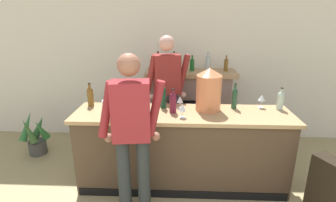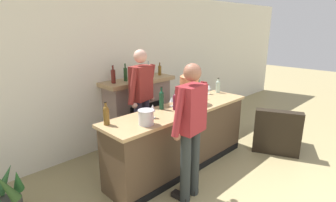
{
  "view_description": "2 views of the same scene",
  "coord_description": "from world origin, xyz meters",
  "px_view_note": "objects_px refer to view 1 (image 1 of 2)",
  "views": [
    {
      "loc": [
        0.07,
        -0.49,
        2.08
      ],
      "look_at": [
        -0.07,
        2.58,
        1.07
      ],
      "focal_mm": 28.0,
      "sensor_mm": 36.0,
      "label": 1
    },
    {
      "loc": [
        -2.67,
        -0.11,
        2.17
      ],
      "look_at": [
        -0.01,
        2.57,
        1.08
      ],
      "focal_mm": 28.0,
      "sensor_mm": 36.0,
      "label": 2
    }
  ],
  "objects_px": {
    "copper_dispenser": "(209,89)",
    "wine_bottle_rose_blush": "(235,97)",
    "person_bartender": "(167,93)",
    "wine_glass_back_row": "(133,102)",
    "wine_glass_front_left": "(262,98)",
    "wine_bottle_chardonnay_pale": "(173,102)",
    "potted_plant_corner": "(35,136)",
    "fireplace_stone": "(190,106)",
    "wine_glass_by_dispenser": "(182,108)",
    "wine_bottle_burgundy_dark": "(163,96)",
    "wine_bottle_cabernet_heavy": "(90,96)",
    "wine_glass_mid_counter": "(180,100)",
    "person_customer": "(132,134)",
    "wine_bottle_port_short": "(280,100)",
    "ice_bucket_steel": "(111,108)"
  },
  "relations": [
    {
      "from": "wine_glass_mid_counter",
      "to": "wine_bottle_port_short",
      "type": "bearing_deg",
      "value": 0.03
    },
    {
      "from": "potted_plant_corner",
      "to": "wine_bottle_chardonnay_pale",
      "type": "distance_m",
      "value": 2.38
    },
    {
      "from": "wine_bottle_chardonnay_pale",
      "to": "wine_bottle_cabernet_heavy",
      "type": "distance_m",
      "value": 1.06
    },
    {
      "from": "person_bartender",
      "to": "wine_glass_by_dispenser",
      "type": "height_order",
      "value": "person_bartender"
    },
    {
      "from": "person_customer",
      "to": "person_bartender",
      "type": "xyz_separation_m",
      "value": [
        0.28,
        1.27,
        0.04
      ]
    },
    {
      "from": "person_customer",
      "to": "ice_bucket_steel",
      "type": "xyz_separation_m",
      "value": [
        -0.31,
        0.46,
        0.1
      ]
    },
    {
      "from": "wine_bottle_chardonnay_pale",
      "to": "wine_glass_mid_counter",
      "type": "relative_size",
      "value": 1.94
    },
    {
      "from": "person_bartender",
      "to": "wine_glass_back_row",
      "type": "distance_m",
      "value": 0.78
    },
    {
      "from": "wine_bottle_rose_blush",
      "to": "potted_plant_corner",
      "type": "bearing_deg",
      "value": 170.48
    },
    {
      "from": "fireplace_stone",
      "to": "wine_glass_back_row",
      "type": "relative_size",
      "value": 8.18
    },
    {
      "from": "potted_plant_corner",
      "to": "wine_glass_front_left",
      "type": "xyz_separation_m",
      "value": [
        3.23,
        -0.45,
        0.8
      ]
    },
    {
      "from": "person_bartender",
      "to": "wine_bottle_cabernet_heavy",
      "type": "xyz_separation_m",
      "value": [
        -0.94,
        -0.46,
        0.1
      ]
    },
    {
      "from": "fireplace_stone",
      "to": "wine_bottle_chardonnay_pale",
      "type": "bearing_deg",
      "value": -102.07
    },
    {
      "from": "person_customer",
      "to": "wine_bottle_chardonnay_pale",
      "type": "distance_m",
      "value": 0.73
    },
    {
      "from": "person_bartender",
      "to": "wine_glass_mid_counter",
      "type": "xyz_separation_m",
      "value": [
        0.19,
        -0.5,
        0.07
      ]
    },
    {
      "from": "fireplace_stone",
      "to": "wine_bottle_burgundy_dark",
      "type": "xyz_separation_m",
      "value": [
        -0.38,
        -1.04,
        0.5
      ]
    },
    {
      "from": "person_customer",
      "to": "wine_glass_back_row",
      "type": "bearing_deg",
      "value": 98.57
    },
    {
      "from": "ice_bucket_steel",
      "to": "wine_glass_by_dispenser",
      "type": "relative_size",
      "value": 1.24
    },
    {
      "from": "wine_bottle_port_short",
      "to": "wine_glass_front_left",
      "type": "height_order",
      "value": "wine_bottle_port_short"
    },
    {
      "from": "fireplace_stone",
      "to": "potted_plant_corner",
      "type": "xyz_separation_m",
      "value": [
        -2.4,
        -0.54,
        -0.33
      ]
    },
    {
      "from": "person_customer",
      "to": "wine_bottle_port_short",
      "type": "height_order",
      "value": "person_customer"
    },
    {
      "from": "wine_bottle_port_short",
      "to": "wine_bottle_cabernet_heavy",
      "type": "bearing_deg",
      "value": 179.22
    },
    {
      "from": "person_customer",
      "to": "wine_glass_back_row",
      "type": "distance_m",
      "value": 0.61
    },
    {
      "from": "wine_bottle_cabernet_heavy",
      "to": "wine_bottle_port_short",
      "type": "xyz_separation_m",
      "value": [
        2.35,
        -0.03,
        -0.01
      ]
    },
    {
      "from": "person_bartender",
      "to": "wine_bottle_rose_blush",
      "type": "bearing_deg",
      "value": -29.16
    },
    {
      "from": "fireplace_stone",
      "to": "person_customer",
      "type": "bearing_deg",
      "value": -109.2
    },
    {
      "from": "potted_plant_corner",
      "to": "wine_bottle_burgundy_dark",
      "type": "relative_size",
      "value": 1.95
    },
    {
      "from": "potted_plant_corner",
      "to": "wine_glass_front_left",
      "type": "distance_m",
      "value": 3.36
    },
    {
      "from": "person_bartender",
      "to": "wine_glass_back_row",
      "type": "height_order",
      "value": "person_bartender"
    },
    {
      "from": "copper_dispenser",
      "to": "wine_glass_front_left",
      "type": "height_order",
      "value": "copper_dispenser"
    },
    {
      "from": "wine_glass_front_left",
      "to": "person_bartender",
      "type": "bearing_deg",
      "value": 159.6
    },
    {
      "from": "wine_bottle_cabernet_heavy",
      "to": "wine_glass_mid_counter",
      "type": "xyz_separation_m",
      "value": [
        1.13,
        -0.03,
        -0.03
      ]
    },
    {
      "from": "ice_bucket_steel",
      "to": "wine_bottle_cabernet_heavy",
      "type": "relative_size",
      "value": 0.68
    },
    {
      "from": "copper_dispenser",
      "to": "wine_glass_back_row",
      "type": "relative_size",
      "value": 2.75
    },
    {
      "from": "wine_glass_by_dispenser",
      "to": "wine_glass_front_left",
      "type": "distance_m",
      "value": 1.05
    },
    {
      "from": "copper_dispenser",
      "to": "wine_bottle_rose_blush",
      "type": "distance_m",
      "value": 0.36
    },
    {
      "from": "person_bartender",
      "to": "wine_bottle_port_short",
      "type": "xyz_separation_m",
      "value": [
        1.4,
        -0.5,
        0.09
      ]
    },
    {
      "from": "ice_bucket_steel",
      "to": "wine_bottle_port_short",
      "type": "relative_size",
      "value": 0.74
    },
    {
      "from": "fireplace_stone",
      "to": "wine_bottle_rose_blush",
      "type": "bearing_deg",
      "value": -64.22
    },
    {
      "from": "wine_glass_by_dispenser",
      "to": "wine_glass_back_row",
      "type": "bearing_deg",
      "value": 167.05
    },
    {
      "from": "wine_bottle_chardonnay_pale",
      "to": "fireplace_stone",
      "type": "bearing_deg",
      "value": 77.93
    },
    {
      "from": "fireplace_stone",
      "to": "wine_bottle_port_short",
      "type": "xyz_separation_m",
      "value": [
        1.05,
        -1.05,
        0.47
      ]
    },
    {
      "from": "person_customer",
      "to": "ice_bucket_steel",
      "type": "distance_m",
      "value": 0.57
    },
    {
      "from": "wine_bottle_chardonnay_pale",
      "to": "wine_bottle_rose_blush",
      "type": "height_order",
      "value": "wine_bottle_rose_blush"
    },
    {
      "from": "wine_glass_back_row",
      "to": "wine_bottle_chardonnay_pale",
      "type": "bearing_deg",
      "value": 2.98
    },
    {
      "from": "person_customer",
      "to": "copper_dispenser",
      "type": "bearing_deg",
      "value": 42.02
    },
    {
      "from": "person_customer",
      "to": "wine_glass_by_dispenser",
      "type": "distance_m",
      "value": 0.68
    },
    {
      "from": "potted_plant_corner",
      "to": "wine_bottle_port_short",
      "type": "xyz_separation_m",
      "value": [
        3.44,
        -0.5,
        0.8
      ]
    },
    {
      "from": "wine_bottle_chardonnay_pale",
      "to": "potted_plant_corner",
      "type": "bearing_deg",
      "value": 162.7
    },
    {
      "from": "wine_bottle_burgundy_dark",
      "to": "wine_glass_by_dispenser",
      "type": "distance_m",
      "value": 0.4
    }
  ]
}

